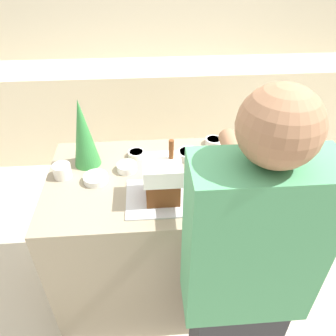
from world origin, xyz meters
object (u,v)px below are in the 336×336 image
at_px(candy_bowl_near_tray_right, 96,178).
at_px(mug, 62,171).
at_px(baking_tray, 163,197).
at_px(decorative_tree, 83,134).
at_px(candy_bowl_front_corner, 136,154).
at_px(person, 241,290).
at_px(candy_bowl_beside_tree, 249,144).
at_px(candy_bowl_far_right, 214,141).
at_px(candy_bowl_center_rear, 236,157).
at_px(gingerbread_house, 162,179).
at_px(candy_bowl_near_tray_left, 189,154).
at_px(candy_bowl_behind_tray, 127,167).

height_order(candy_bowl_near_tray_right, mug, mug).
bearing_deg(baking_tray, decorative_tree, 140.98).
height_order(candy_bowl_front_corner, person, person).
bearing_deg(mug, candy_bowl_beside_tree, 10.67).
bearing_deg(candy_bowl_near_tray_right, candy_bowl_far_right, 24.41).
bearing_deg(candy_bowl_center_rear, candy_bowl_front_corner, 172.05).
distance_m(gingerbread_house, candy_bowl_far_right, 0.61).
bearing_deg(gingerbread_house, baking_tray, -147.51).
bearing_deg(mug, candy_bowl_front_corner, 22.28).
height_order(gingerbread_house, decorative_tree, decorative_tree).
bearing_deg(candy_bowl_beside_tree, candy_bowl_far_right, 164.24).
xyz_separation_m(candy_bowl_near_tray_left, person, (0.10, -0.87, -0.07)).
relative_size(candy_bowl_far_right, candy_bowl_beside_tree, 0.77).
relative_size(candy_bowl_near_tray_right, person, 0.07).
height_order(decorative_tree, mug, decorative_tree).
height_order(candy_bowl_center_rear, mug, mug).
height_order(candy_bowl_beside_tree, person, person).
bearing_deg(candy_bowl_behind_tray, candy_bowl_far_right, 23.50).
distance_m(candy_bowl_far_right, candy_bowl_center_rear, 0.21).
relative_size(baking_tray, person, 0.21).
bearing_deg(mug, decorative_tree, 43.28).
relative_size(mug, person, 0.06).
bearing_deg(mug, candy_bowl_near_tray_left, 10.43).
height_order(candy_bowl_beside_tree, candy_bowl_front_corner, candy_bowl_beside_tree).
xyz_separation_m(baking_tray, decorative_tree, (-0.41, 0.33, 0.20)).
bearing_deg(candy_bowl_center_rear, baking_tray, -146.44).
relative_size(candy_bowl_behind_tray, mug, 1.15).
bearing_deg(decorative_tree, candy_bowl_near_tray_left, 1.52).
bearing_deg(baking_tray, candy_bowl_far_right, 53.88).
bearing_deg(candy_bowl_front_corner, decorative_tree, -170.01).
height_order(gingerbread_house, person, person).
height_order(candy_bowl_center_rear, candy_bowl_front_corner, candy_bowl_center_rear).
bearing_deg(decorative_tree, candy_bowl_behind_tray, -20.43).
bearing_deg(candy_bowl_front_corner, candy_bowl_center_rear, -7.95).
height_order(candy_bowl_behind_tray, mug, mug).
distance_m(decorative_tree, candy_bowl_center_rear, 0.89).
bearing_deg(candy_bowl_near_tray_right, candy_bowl_center_rear, 9.67).
relative_size(baking_tray, gingerbread_house, 1.17).
bearing_deg(baking_tray, mug, 157.77).
height_order(candy_bowl_near_tray_left, candy_bowl_far_right, candy_bowl_near_tray_left).
bearing_deg(candy_bowl_center_rear, gingerbread_house, -146.44).
distance_m(candy_bowl_center_rear, candy_bowl_front_corner, 0.59).
xyz_separation_m(candy_bowl_near_tray_left, candy_bowl_front_corner, (-0.31, 0.03, -0.00)).
height_order(candy_bowl_center_rear, person, person).
bearing_deg(candy_bowl_near_tray_left, candy_bowl_beside_tree, 11.11).
height_order(candy_bowl_front_corner, mug, mug).
xyz_separation_m(baking_tray, candy_bowl_near_tray_right, (-0.35, 0.16, 0.02)).
bearing_deg(candy_bowl_behind_tray, candy_bowl_front_corner, 68.56).
bearing_deg(decorative_tree, gingerbread_house, -38.97).
bearing_deg(baking_tray, candy_bowl_near_tray_left, 63.11).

